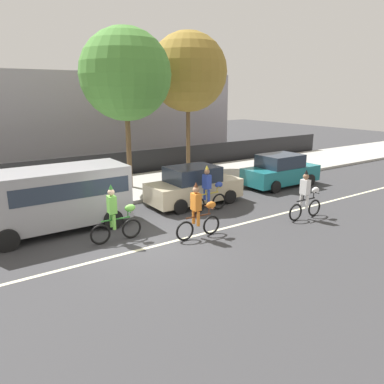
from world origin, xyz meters
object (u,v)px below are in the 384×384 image
Objects in this scene: parade_cyclist_cobalt at (209,191)px; parked_car_teal at (281,171)px; parade_cyclist_zebra at (306,197)px; parade_cyclist_lime at (116,217)px; parked_car_beige at (194,186)px; parade_cyclist_orange at (199,213)px; parked_van_grey at (56,195)px.

parade_cyclist_cobalt is 0.47× the size of parked_car_teal.
parade_cyclist_zebra is at bearing -47.64° from parade_cyclist_cobalt.
parade_cyclist_cobalt is (4.34, 0.83, 0.00)m from parade_cyclist_lime.
parade_cyclist_lime is 1.00× the size of parade_cyclist_cobalt.
parked_car_beige is (-2.41, 4.03, -0.06)m from parade_cyclist_zebra.
parked_car_teal is at bearing 53.51° from parade_cyclist_zebra.
parade_cyclist_lime is at bearing -169.12° from parade_cyclist_cobalt.
parade_cyclist_lime and parade_cyclist_orange have the same top height.
parade_cyclist_orange is at bearing -122.11° from parked_car_beige.
parked_car_beige is at bearing -0.55° from parked_van_grey.
parade_cyclist_zebra is at bearing -59.13° from parked_car_beige.
parade_cyclist_zebra is at bearing -8.91° from parade_cyclist_orange.
parked_car_teal is (7.56, 3.44, -0.06)m from parade_cyclist_orange.
parade_cyclist_zebra is 5.15m from parked_car_teal.
parade_cyclist_cobalt is at bearing -95.58° from parked_car_beige.
parked_van_grey is 11.23m from parked_car_teal.
parade_cyclist_cobalt reaches higher than parked_car_teal.
parked_van_grey is at bearing 137.28° from parade_cyclist_orange.
parade_cyclist_lime reaches higher than parked_car_beige.
parked_van_grey reaches higher than parade_cyclist_cobalt.
parked_van_grey reaches higher than parade_cyclist_lime.
parade_cyclist_lime reaches higher than parked_car_teal.
parade_cyclist_zebra is at bearing -126.49° from parked_car_teal.
parade_cyclist_cobalt is 1.00× the size of parade_cyclist_zebra.
parked_car_teal is at bearing 13.72° from parade_cyclist_cobalt.
parade_cyclist_zebra is at bearing -26.61° from parked_van_grey.
parade_cyclist_orange is 3.92m from parked_car_beige.
parade_cyclist_zebra is 0.47× the size of parked_car_beige.
parked_car_teal is (3.06, 4.14, -0.06)m from parade_cyclist_zebra.
parade_cyclist_lime is 1.00× the size of parade_cyclist_zebra.
parade_cyclist_lime is at bearing -59.17° from parked_van_grey.
parked_van_grey is (-3.66, 3.38, 0.44)m from parade_cyclist_orange.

